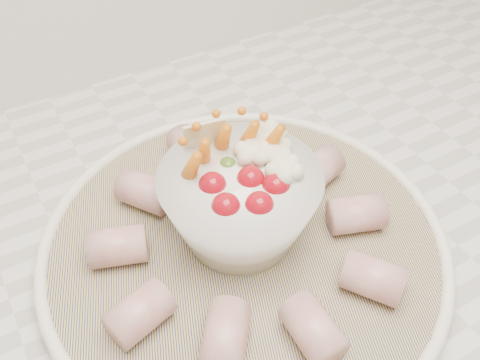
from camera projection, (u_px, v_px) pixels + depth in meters
serving_platter at (244, 244)px, 0.51m from camera, size 0.50×0.50×0.02m
veggie_bowl at (241, 201)px, 0.49m from camera, size 0.15×0.15×0.11m
cured_meat_rolls at (243, 230)px, 0.49m from camera, size 0.28×0.29×0.04m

